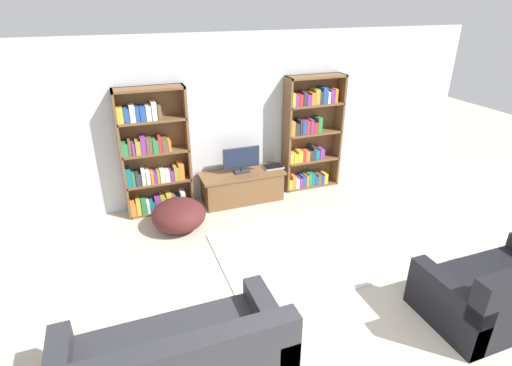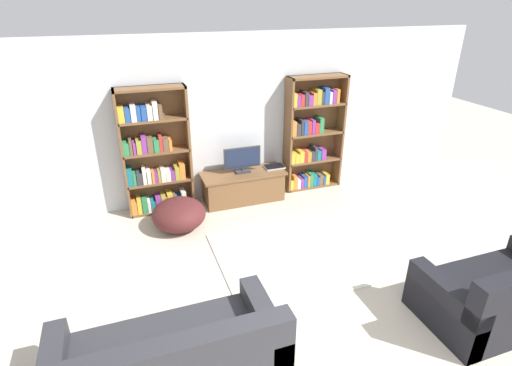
# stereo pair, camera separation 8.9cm
# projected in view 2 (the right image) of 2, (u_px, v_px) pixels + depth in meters

# --- Properties ---
(wall_back) EXTENTS (8.80, 0.06, 2.60)m
(wall_back) POSITION_uv_depth(u_px,v_px,m) (229.00, 119.00, 6.31)
(wall_back) COLOR silver
(wall_back) RESTS_ON ground_plane
(bookshelf_left) EXTENTS (1.00, 0.30, 1.93)m
(bookshelf_left) POSITION_uv_depth(u_px,v_px,m) (154.00, 157.00, 5.96)
(bookshelf_left) COLOR brown
(bookshelf_left) RESTS_ON ground_plane
(bookshelf_right) EXTENTS (1.00, 0.30, 1.93)m
(bookshelf_right) POSITION_uv_depth(u_px,v_px,m) (311.00, 135.00, 6.73)
(bookshelf_right) COLOR brown
(bookshelf_right) RESTS_ON ground_plane
(tv_stand) EXTENTS (1.35, 0.52, 0.49)m
(tv_stand) POSITION_uv_depth(u_px,v_px,m) (243.00, 186.00, 6.51)
(tv_stand) COLOR brown
(tv_stand) RESTS_ON ground_plane
(television) EXTENTS (0.60, 0.16, 0.42)m
(television) POSITION_uv_depth(u_px,v_px,m) (242.00, 159.00, 6.34)
(television) COLOR #2D2D33
(television) RESTS_ON tv_stand
(laptop) EXTENTS (0.32, 0.23, 0.03)m
(laptop) POSITION_uv_depth(u_px,v_px,m) (274.00, 167.00, 6.60)
(laptop) COLOR #B7B7BC
(laptop) RESTS_ON tv_stand
(area_rug) EXTENTS (1.85, 1.70, 0.02)m
(area_rug) POSITION_uv_depth(u_px,v_px,m) (291.00, 256.00, 5.18)
(area_rug) COLOR beige
(area_rug) RESTS_ON ground_plane
(couch_left_sectional) EXTENTS (1.91, 0.92, 0.83)m
(couch_left_sectional) POSITION_uv_depth(u_px,v_px,m) (170.00, 364.00, 3.33)
(couch_left_sectional) COLOR #2D2D33
(couch_left_sectional) RESTS_ON ground_plane
(couch_right_sofa) EXTENTS (1.59, 0.92, 0.85)m
(couch_right_sofa) POSITION_uv_depth(u_px,v_px,m) (502.00, 295.00, 4.10)
(couch_right_sofa) COLOR black
(couch_right_sofa) RESTS_ON ground_plane
(beanbag_ottoman) EXTENTS (0.77, 0.77, 0.44)m
(beanbag_ottoman) POSITION_uv_depth(u_px,v_px,m) (179.00, 214.00, 5.73)
(beanbag_ottoman) COLOR #4C1E1E
(beanbag_ottoman) RESTS_ON ground_plane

